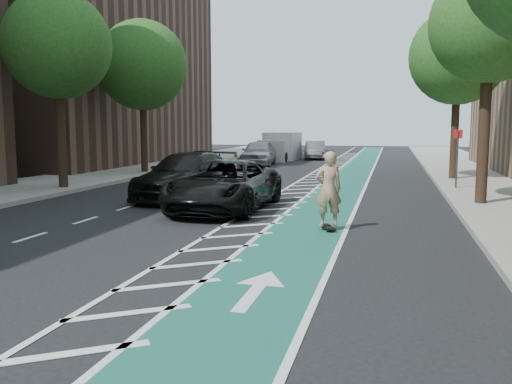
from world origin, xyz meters
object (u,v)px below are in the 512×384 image
(skateboarder, at_px, (328,189))
(barrel_a, at_px, (167,181))
(suv_far, at_px, (187,176))
(suv_near, at_px, (225,185))

(skateboarder, relative_size, barrel_a, 2.14)
(suv_far, xyz_separation_m, barrel_a, (-1.42, 1.45, -0.40))
(suv_near, relative_size, suv_far, 0.99)
(suv_far, relative_size, barrel_a, 6.36)
(skateboarder, relative_size, suv_far, 0.34)
(suv_far, bearing_deg, barrel_a, 138.18)
(suv_near, distance_m, suv_far, 3.18)
(barrel_a, bearing_deg, suv_far, -45.49)
(suv_far, distance_m, barrel_a, 2.07)
(skateboarder, height_order, barrel_a, skateboarder)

